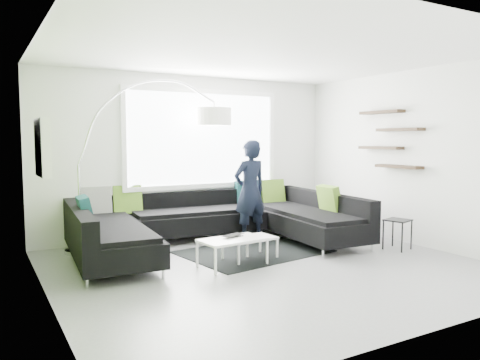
# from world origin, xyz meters

# --- Properties ---
(ground) EXTENTS (5.50, 5.50, 0.00)m
(ground) POSITION_xyz_m (0.00, 0.00, 0.00)
(ground) COLOR gray
(ground) RESTS_ON ground
(room_shell) EXTENTS (5.54, 5.04, 2.82)m
(room_shell) POSITION_xyz_m (0.04, 0.21, 1.81)
(room_shell) COLOR white
(room_shell) RESTS_ON ground
(sectional_sofa) EXTENTS (4.43, 2.95, 0.92)m
(sectional_sofa) POSITION_xyz_m (-0.16, 1.28, 0.40)
(sectional_sofa) COLOR black
(sectional_sofa) RESTS_ON ground
(rug) EXTENTS (2.25, 1.78, 0.01)m
(rug) POSITION_xyz_m (0.23, 0.79, 0.01)
(rug) COLOR black
(rug) RESTS_ON ground
(coffee_table) EXTENTS (1.19, 0.77, 0.37)m
(coffee_table) POSITION_xyz_m (-0.22, 0.36, 0.18)
(coffee_table) COLOR white
(coffee_table) RESTS_ON ground
(arc_lamp) EXTENTS (2.59, 1.32, 2.64)m
(arc_lamp) POSITION_xyz_m (-2.03, 2.06, 1.32)
(arc_lamp) COLOR white
(arc_lamp) RESTS_ON ground
(side_table) EXTENTS (0.42, 0.42, 0.47)m
(side_table) POSITION_xyz_m (2.24, -0.17, 0.23)
(side_table) COLOR black
(side_table) RESTS_ON ground
(person) EXTENTS (0.69, 0.52, 1.68)m
(person) POSITION_xyz_m (0.59, 1.50, 0.84)
(person) COLOR black
(person) RESTS_ON ground
(laptop) EXTENTS (0.50, 0.45, 0.03)m
(laptop) POSITION_xyz_m (-0.33, 0.34, 0.38)
(laptop) COLOR black
(laptop) RESTS_ON coffee_table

